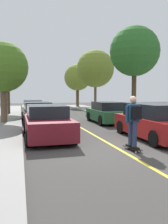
{
  "coord_description": "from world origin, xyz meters",
  "views": [
    {
      "loc": [
        -3.33,
        -7.82,
        1.98
      ],
      "look_at": [
        0.08,
        4.85,
        0.93
      ],
      "focal_mm": 38.13,
      "sensor_mm": 36.0,
      "label": 1
    }
  ],
  "objects": [
    {
      "name": "ground",
      "position": [
        0.0,
        0.0,
        0.0
      ],
      "size": [
        80.0,
        80.0,
        0.0
      ],
      "primitive_type": "plane",
      "color": "#3D3A38"
    },
    {
      "name": "street_tree_right_nearest",
      "position": [
        4.34,
        7.31,
        4.81
      ],
      "size": [
        3.42,
        3.42,
        6.41
      ],
      "color": "#4C3823",
      "rests_on": "sidewalk_right"
    },
    {
      "name": "skateboarder",
      "position": [
        0.38,
        -0.5,
        1.12
      ],
      "size": [
        0.59,
        0.71,
        1.77
      ],
      "color": "black",
      "rests_on": "skateboard"
    },
    {
      "name": "parked_car_left_near",
      "position": [
        -2.22,
        8.48,
        0.68
      ],
      "size": [
        2.09,
        4.16,
        1.37
      ],
      "color": "black",
      "rests_on": "ground"
    },
    {
      "name": "street_tree_right_near",
      "position": [
        4.34,
        16.12,
        4.51
      ],
      "size": [
        3.91,
        3.91,
        6.34
      ],
      "color": "brown",
      "rests_on": "sidewalk_right"
    },
    {
      "name": "street_tree_left_nearest",
      "position": [
        -4.34,
        8.0,
        3.58
      ],
      "size": [
        3.15,
        3.15,
        5.04
      ],
      "color": "brown",
      "rests_on": "sidewalk_left"
    },
    {
      "name": "parked_car_left_far",
      "position": [
        -2.21,
        14.72,
        0.65
      ],
      "size": [
        1.99,
        4.47,
        1.31
      ],
      "color": "#BCAD89",
      "rests_on": "ground"
    },
    {
      "name": "parked_car_right_near",
      "position": [
        2.21,
        6.93,
        0.68
      ],
      "size": [
        1.91,
        4.06,
        1.4
      ],
      "color": "#1E5B33",
      "rests_on": "ground"
    },
    {
      "name": "center_line",
      "position": [
        0.0,
        4.0,
        0.0
      ],
      "size": [
        0.12,
        39.2,
        0.01
      ],
      "primitive_type": "cube",
      "color": "gold",
      "rests_on": "ground"
    },
    {
      "name": "street_tree_right_far",
      "position": [
        4.34,
        24.14,
        4.1
      ],
      "size": [
        3.63,
        3.63,
        5.8
      ],
      "color": "#4C3823",
      "rests_on": "sidewalk_right"
    },
    {
      "name": "skateboard",
      "position": [
        0.37,
        -0.47,
        0.09
      ],
      "size": [
        0.35,
        0.86,
        0.1
      ],
      "color": "black",
      "rests_on": "ground"
    },
    {
      "name": "parked_car_right_nearest",
      "position": [
        2.21,
        1.25,
        0.74
      ],
      "size": [
        1.92,
        4.48,
        1.52
      ],
      "color": "maroon",
      "rests_on": "ground"
    },
    {
      "name": "parked_car_left_nearest",
      "position": [
        -2.21,
        2.61,
        0.7
      ],
      "size": [
        1.95,
        4.59,
        1.44
      ],
      "color": "maroon",
      "rests_on": "ground"
    },
    {
      "name": "street_tree_left_near",
      "position": [
        -4.34,
        14.57,
        4.03
      ],
      "size": [
        3.28,
        3.28,
        5.54
      ],
      "color": "#4C3823",
      "rests_on": "sidewalk_left"
    }
  ]
}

